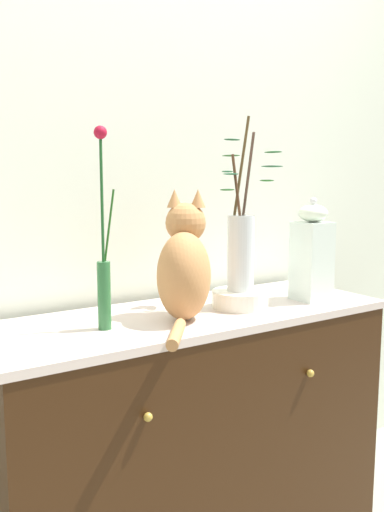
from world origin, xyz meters
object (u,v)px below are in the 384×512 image
(cat_sitting, at_px, (184,266))
(vase_glass_clear, at_px, (241,246))
(vase_slim_green, at_px, (104,267))
(jar_lidded_porcelain, at_px, (312,254))
(bowl_porcelain, at_px, (240,299))
(sideboard, at_px, (192,438))

(cat_sitting, height_order, vase_glass_clear, vase_glass_clear)
(cat_sitting, distance_m, vase_slim_green, 0.25)
(vase_glass_clear, xyz_separation_m, jar_lidded_porcelain, (0.27, -0.05, -0.04))
(bowl_porcelain, xyz_separation_m, vase_glass_clear, (0.00, 0.00, 0.18))
(vase_glass_clear, relative_size, jar_lidded_porcelain, 1.58)
(vase_slim_green, height_order, vase_glass_clear, vase_glass_clear)
(vase_slim_green, relative_size, jar_lidded_porcelain, 1.57)
(bowl_porcelain, height_order, jar_lidded_porcelain, jar_lidded_porcelain)
(sideboard, height_order, jar_lidded_porcelain, jar_lidded_porcelain)
(vase_slim_green, distance_m, jar_lidded_porcelain, 0.76)
(vase_glass_clear, bearing_deg, cat_sitting, -173.98)
(vase_slim_green, xyz_separation_m, bowl_porcelain, (0.48, -0.00, -0.15))
(sideboard, bearing_deg, jar_lidded_porcelain, -9.71)
(sideboard, height_order, bowl_porcelain, bowl_porcelain)
(bowl_porcelain, relative_size, jar_lidded_porcelain, 0.52)
(sideboard, relative_size, cat_sitting, 3.33)
(vase_slim_green, xyz_separation_m, jar_lidded_porcelain, (0.76, -0.05, -0.01))
(cat_sitting, xyz_separation_m, bowl_porcelain, (0.23, 0.02, -0.13))
(vase_glass_clear, distance_m, jar_lidded_porcelain, 0.28)
(sideboard, xyz_separation_m, bowl_porcelain, (0.17, -0.03, 0.45))
(cat_sitting, height_order, bowl_porcelain, cat_sitting)
(cat_sitting, height_order, vase_slim_green, vase_slim_green)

